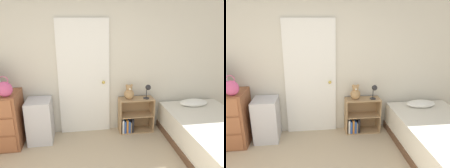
# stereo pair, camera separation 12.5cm
# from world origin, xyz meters

# --- Properties ---
(wall_back) EXTENTS (10.00, 0.06, 2.55)m
(wall_back) POSITION_xyz_m (0.00, 2.20, 1.27)
(wall_back) COLOR beige
(wall_back) RESTS_ON ground_plane
(door_closed) EXTENTS (0.89, 0.09, 2.05)m
(door_closed) POSITION_xyz_m (-0.08, 2.15, 1.02)
(door_closed) COLOR white
(door_closed) RESTS_ON ground_plane
(handbag) EXTENTS (0.23, 0.13, 0.32)m
(handbag) POSITION_xyz_m (-1.27, 1.70, 1.03)
(handbag) COLOR #C64C7F
(handbag) RESTS_ON dresser
(storage_bin) EXTENTS (0.40, 0.44, 0.74)m
(storage_bin) POSITION_xyz_m (-0.85, 1.93, 0.37)
(storage_bin) COLOR silver
(storage_bin) RESTS_ON ground_plane
(bookshelf) EXTENTS (0.63, 0.27, 0.65)m
(bookshelf) POSITION_xyz_m (0.79, 2.02, 0.27)
(bookshelf) COLOR tan
(bookshelf) RESTS_ON ground_plane
(teddy_bear) EXTENTS (0.18, 0.18, 0.28)m
(teddy_bear) POSITION_xyz_m (0.71, 2.02, 0.76)
(teddy_bear) COLOR tan
(teddy_bear) RESTS_ON bookshelf
(desk_lamp) EXTENTS (0.12, 0.12, 0.26)m
(desk_lamp) POSITION_xyz_m (1.04, 1.98, 0.83)
(desk_lamp) COLOR #262628
(desk_lamp) RESTS_ON bookshelf
(bed) EXTENTS (1.17, 1.97, 0.62)m
(bed) POSITION_xyz_m (1.89, 1.18, 0.25)
(bed) COLOR brown
(bed) RESTS_ON ground_plane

